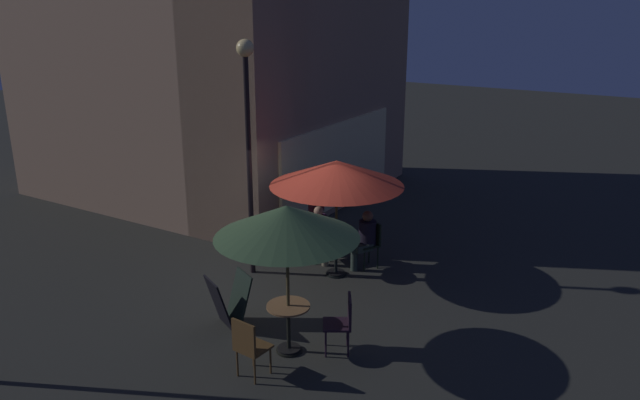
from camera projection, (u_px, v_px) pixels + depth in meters
The scene contains 15 objects.
ground_plane at pixel (285, 290), 11.51m from camera, with size 60.00×60.00×0.00m, color #2B2C27.
cafe_building at pixel (222, 40), 15.04m from camera, with size 7.42×8.50×8.47m.
street_lamp_near_corner at pixel (248, 118), 11.33m from camera, with size 0.32×0.32×4.51m.
menu_sandwich_board at pixel (229, 301), 10.13m from camera, with size 0.82×0.78×0.88m.
cafe_table_0 at pixel (336, 249), 12.01m from camera, with size 0.67×0.67×0.77m.
cafe_table_1 at pixel (288, 320), 9.35m from camera, with size 0.66×0.66×0.78m.
patio_umbrella_0 at pixel (337, 173), 11.54m from camera, with size 2.54×2.54×2.32m.
patio_umbrella_1 at pixel (287, 222), 8.86m from camera, with size 2.14×2.14×2.37m.
cafe_chair_0 at pixel (371, 240), 12.36m from camera, with size 0.55×0.55×0.95m.
cafe_chair_1 at pixel (317, 233), 12.76m from camera, with size 0.61×0.61×0.96m.
cafe_chair_2 at pixel (249, 344), 8.67m from camera, with size 0.46×0.46×0.93m.
cafe_chair_3 at pixel (343, 319), 9.34m from camera, with size 0.58×0.58×0.92m.
patron_seated_0 at pixel (365, 236), 12.27m from camera, with size 0.54×0.49×1.21m.
patron_seated_1 at pixel (320, 231), 12.59m from camera, with size 0.48×0.53×1.18m.
patron_standing_2 at pixel (316, 211), 13.17m from camera, with size 0.34×0.34×1.70m.
Camera 1 is at (-8.59, -5.95, 5.15)m, focal length 34.62 mm.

